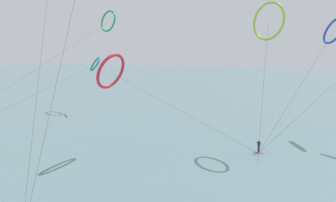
% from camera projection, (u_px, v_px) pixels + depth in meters
% --- Properties ---
extents(sea_water, '(400.00, 200.00, 0.08)m').
position_uv_depth(sea_water, '(270.00, 86.00, 110.21)').
color(sea_water, slate).
rests_on(sea_water, ground).
extents(surfer_violet, '(1.40, 0.64, 1.70)m').
position_uv_depth(surfer_violet, '(259.00, 147.00, 40.01)').
color(surfer_violet, purple).
rests_on(surfer_violet, ground).
extents(kite_crimson, '(18.59, 9.41, 12.60)m').
position_uv_depth(kite_crimson, '(111.00, 71.00, 39.32)').
color(kite_crimson, red).
rests_on(kite_crimson, ground).
extents(kite_cobalt, '(10.10, 18.62, 17.96)m').
position_uv_depth(kite_cobalt, '(334.00, 31.00, 48.66)').
color(kite_cobalt, '#2647B7').
rests_on(kite_cobalt, ground).
extents(kite_lime, '(4.84, 7.12, 19.31)m').
position_uv_depth(kite_lime, '(268.00, 21.00, 42.33)').
color(kite_lime, '#8CC62D').
rests_on(kite_lime, ground).
extents(kite_emerald, '(5.26, 42.73, 21.59)m').
position_uv_depth(kite_emerald, '(108.00, 21.00, 71.14)').
color(kite_emerald, '#199351').
rests_on(kite_emerald, ground).
extents(kite_teal, '(4.17, 39.57, 11.43)m').
position_uv_depth(kite_teal, '(95.00, 64.00, 65.52)').
color(kite_teal, teal).
rests_on(kite_teal, ground).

